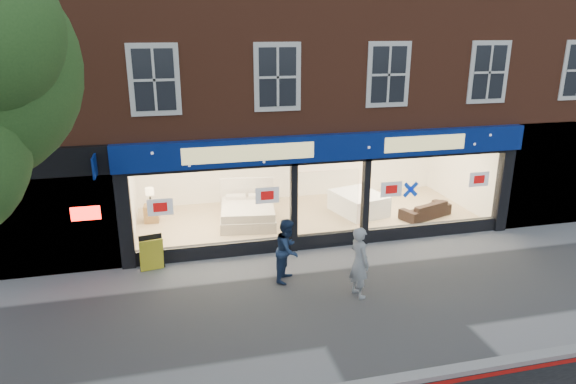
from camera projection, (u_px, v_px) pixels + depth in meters
name	position (u px, v px, depth m)	size (l,w,h in m)	color
ground	(370.00, 298.00, 11.90)	(120.00, 120.00, 0.00)	gray
kerb_line	(437.00, 384.00, 9.03)	(60.00, 0.10, 0.01)	#8C0A07
kerb_stone	(432.00, 374.00, 9.20)	(60.00, 0.25, 0.12)	gray
showroom_floor	(308.00, 218.00, 16.74)	(11.00, 4.50, 0.10)	tan
building	(296.00, 5.00, 16.26)	(19.00, 8.26, 10.30)	brown
display_bed	(248.00, 212.00, 16.22)	(2.00, 2.31, 1.18)	beige
bedside_table	(152.00, 213.00, 16.23)	(0.45, 0.45, 0.55)	brown
mattress_stack	(358.00, 203.00, 16.99)	(1.74, 2.00, 0.68)	white
sofa	(425.00, 209.00, 16.65)	(1.77, 0.69, 0.52)	black
a_board	(152.00, 254.00, 13.15)	(0.60, 0.39, 0.92)	yellow
pedestrian_grey	(359.00, 262.00, 11.78)	(0.62, 0.41, 1.70)	#989B9F
pedestrian_blue	(288.00, 250.00, 12.55)	(0.78, 0.60, 1.60)	#1B2D4E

